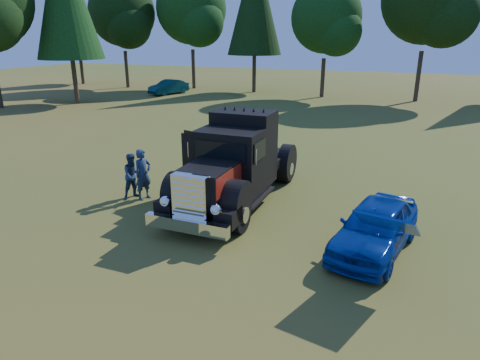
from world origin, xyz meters
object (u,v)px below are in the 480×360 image
object	(u,v)px
hotrod_coupe	(375,227)
distant_teal_car	(169,87)
diamond_t_truck	(234,167)
spectator_far	(133,176)
spectator_near	(143,174)

from	to	relation	value
hotrod_coupe	distant_teal_car	distance (m)	33.00
diamond_t_truck	hotrod_coupe	distance (m)	5.14
hotrod_coupe	spectator_far	size ratio (longest dim) A/B	2.72
hotrod_coupe	spectator_far	bearing A→B (deg)	174.01
hotrod_coupe	distant_teal_car	world-z (taller)	hotrod_coupe
diamond_t_truck	spectator_near	distance (m)	3.19
spectator_far	distant_teal_car	bearing A→B (deg)	57.71
hotrod_coupe	distant_teal_car	xyz separation A→B (m)	(-21.48, 25.05, -0.01)
diamond_t_truck	hotrod_coupe	size ratio (longest dim) A/B	1.65
spectator_near	distant_teal_car	size ratio (longest dim) A/B	0.44
spectator_far	diamond_t_truck	bearing A→B (deg)	-46.01
hotrod_coupe	spectator_near	bearing A→B (deg)	173.43
hotrod_coupe	distant_teal_car	size ratio (longest dim) A/B	1.06
distant_teal_car	hotrod_coupe	bearing A→B (deg)	-31.59
diamond_t_truck	spectator_far	world-z (taller)	diamond_t_truck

